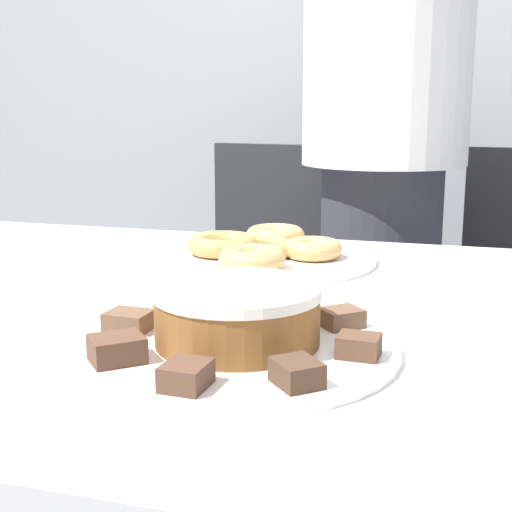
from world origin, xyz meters
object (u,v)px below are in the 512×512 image
person_standing (384,142)px  plate_cake (237,347)px  frosted_cake (237,314)px  office_chair_left (257,311)px  plate_donuts (268,258)px

person_standing → plate_cake: size_ratio=4.73×
person_standing → frosted_cake: size_ratio=9.13×
office_chair_left → plate_cake: (0.32, -1.16, 0.31)m
office_chair_left → plate_cake: bearing=-67.8°
plate_donuts → frosted_cake: frosted_cake is taller
plate_cake → frosted_cake: 0.04m
plate_donuts → frosted_cake: size_ratio=2.03×
person_standing → frosted_cake: (-0.04, -1.01, -0.14)m
plate_cake → plate_donuts: same height
person_standing → plate_donuts: size_ratio=4.50×
plate_cake → plate_donuts: size_ratio=0.95×
office_chair_left → frosted_cake: (0.32, -1.16, 0.35)m
office_chair_left → frosted_cake: bearing=-67.8°
person_standing → office_chair_left: person_standing is taller
person_standing → office_chair_left: size_ratio=1.96×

